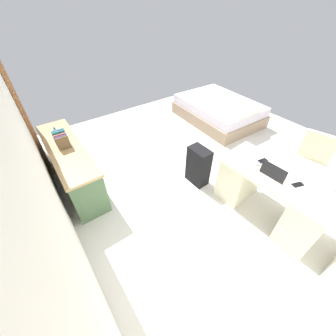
# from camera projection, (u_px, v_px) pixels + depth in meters

# --- Properties ---
(ground_plane) EXTENTS (5.80, 5.80, 0.00)m
(ground_plane) POSITION_uv_depth(u_px,v_px,m) (202.00, 165.00, 3.89)
(ground_plane) COLOR silver
(wall_back) EXTENTS (4.61, 0.10, 2.61)m
(wall_back) POSITION_uv_depth(u_px,v_px,m) (30.00, 155.00, 1.98)
(wall_back) COLOR white
(wall_back) RESTS_ON ground_plane
(door_wooden) EXTENTS (0.88, 0.05, 2.04)m
(door_wooden) POSITION_uv_depth(u_px,v_px,m) (23.00, 112.00, 3.27)
(door_wooden) COLOR brown
(door_wooden) RESTS_ON ground_plane
(desk) EXTENTS (1.48, 0.74, 0.73)m
(desk) POSITION_uv_depth(u_px,v_px,m) (270.00, 195.00, 2.83)
(desk) COLOR beige
(desk) RESTS_ON ground_plane
(office_chair) EXTENTS (0.57, 0.57, 0.94)m
(office_chair) POSITION_uv_depth(u_px,v_px,m) (307.00, 167.00, 3.19)
(office_chair) COLOR black
(office_chair) RESTS_ON ground_plane
(credenza) EXTENTS (1.80, 0.48, 0.73)m
(credenza) POSITION_uv_depth(u_px,v_px,m) (72.00, 166.00, 3.30)
(credenza) COLOR #4C6B47
(credenza) RESTS_ON ground_plane
(bed) EXTENTS (1.95, 1.47, 0.58)m
(bed) POSITION_uv_depth(u_px,v_px,m) (219.00, 110.00, 5.04)
(bed) COLOR gray
(bed) RESTS_ON ground_plane
(suitcase_black) EXTENTS (0.37, 0.23, 0.66)m
(suitcase_black) POSITION_uv_depth(u_px,v_px,m) (198.00, 166.00, 3.36)
(suitcase_black) COLOR black
(suitcase_black) RESTS_ON ground_plane
(laptop) EXTENTS (0.32, 0.24, 0.21)m
(laptop) POSITION_uv_depth(u_px,v_px,m) (274.00, 173.00, 2.56)
(laptop) COLOR silver
(laptop) RESTS_ON desk
(computer_mouse) EXTENTS (0.07, 0.10, 0.03)m
(computer_mouse) POSITION_uv_depth(u_px,v_px,m) (257.00, 164.00, 2.75)
(computer_mouse) COLOR white
(computer_mouse) RESTS_ON desk
(cell_phone_near_laptop) EXTENTS (0.11, 0.15, 0.01)m
(cell_phone_near_laptop) POSITION_uv_depth(u_px,v_px,m) (298.00, 185.00, 2.48)
(cell_phone_near_laptop) COLOR black
(cell_phone_near_laptop) RESTS_ON desk
(cell_phone_by_mouse) EXTENTS (0.09, 0.15, 0.01)m
(cell_phone_by_mouse) POSITION_uv_depth(u_px,v_px,m) (263.00, 161.00, 2.82)
(cell_phone_by_mouse) COLOR black
(cell_phone_by_mouse) RESTS_ON desk
(desk_lamp) EXTENTS (0.16, 0.11, 0.34)m
(desk_lamp) POSITION_uv_depth(u_px,v_px,m) (335.00, 184.00, 2.13)
(desk_lamp) COLOR silver
(desk_lamp) RESTS_ON desk
(book_row) EXTENTS (0.23, 0.17, 0.24)m
(book_row) POSITION_uv_depth(u_px,v_px,m) (61.00, 139.00, 3.03)
(book_row) COLOR brown
(book_row) RESTS_ON credenza
(figurine_small) EXTENTS (0.08, 0.08, 0.11)m
(figurine_small) POSITION_uv_depth(u_px,v_px,m) (55.00, 129.00, 3.34)
(figurine_small) COLOR #4C7FBF
(figurine_small) RESTS_ON credenza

